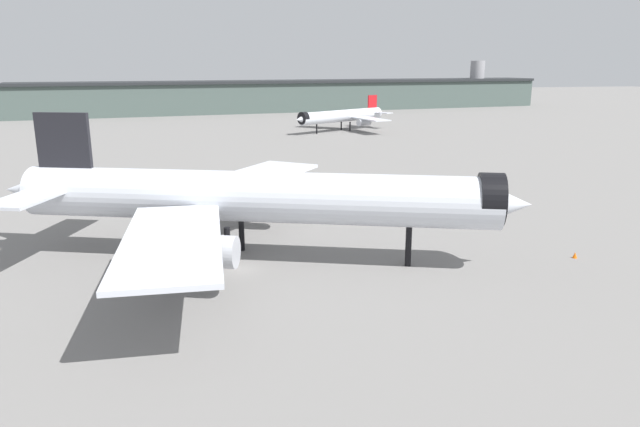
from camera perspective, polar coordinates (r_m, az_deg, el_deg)
ground at (r=65.00m, az=-7.96°, el=-5.51°), size 900.00×900.00×0.00m
airliner_near_gate at (r=66.14m, az=-6.64°, el=1.56°), size 58.91×52.64×16.74m
airliner_far_taxiway at (r=198.39m, az=2.23°, el=9.59°), size 38.07×34.23×11.47m
terminal_building at (r=287.16m, az=-1.68°, el=11.60°), size 259.61×50.78×23.85m
service_truck_front at (r=104.03m, az=-4.25°, el=3.11°), size 3.15×5.74×3.00m
traffic_cone_near_nose at (r=74.33m, az=23.85°, el=-3.78°), size 0.56×0.56×0.70m
traffic_cone_wingtip at (r=84.87m, az=16.00°, el=-0.88°), size 0.61×0.61×0.76m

